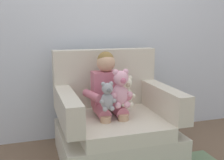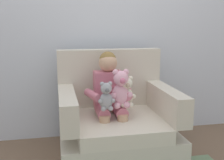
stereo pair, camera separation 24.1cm
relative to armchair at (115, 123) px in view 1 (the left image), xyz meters
name	(u,v)px [view 1 (the left image)]	position (x,y,z in m)	size (l,w,h in m)	color
ground_plane	(116,157)	(0.00, -0.05, -0.31)	(8.00, 8.00, 0.00)	brown
back_wall	(98,17)	(0.00, 0.61, 0.99)	(6.00, 0.10, 2.60)	silver
armchair	(115,123)	(0.00, 0.00, 0.00)	(1.04, 0.89, 0.98)	beige
seated_child	(108,92)	(-0.06, 0.02, 0.30)	(0.45, 0.39, 0.82)	#C66B7F
plush_cream	(126,92)	(0.07, -0.10, 0.32)	(0.16, 0.13, 0.27)	silver
plush_grey	(107,97)	(-0.12, -0.18, 0.31)	(0.15, 0.12, 0.25)	#9E9EA3
plush_pink	(121,89)	(0.02, -0.12, 0.35)	(0.20, 0.16, 0.34)	#EAA8BC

